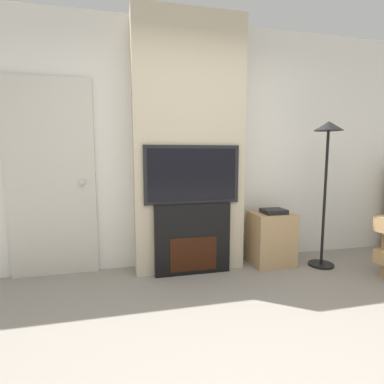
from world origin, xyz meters
The scene contains 7 objects.
wall_back centered at (0.00, 2.03, 1.35)m, with size 6.00×0.06×2.70m.
chimney_breast centered at (0.00, 1.84, 1.35)m, with size 1.18×0.31×2.70m.
fireplace centered at (0.00, 1.68, 0.37)m, with size 0.81×0.15×0.75m.
television centered at (0.00, 1.68, 1.06)m, with size 1.00×0.07×0.61m.
floor_lamp centered at (1.49, 1.54, 1.25)m, with size 0.31×0.31×1.62m.
media_stand centered at (0.95, 1.72, 0.31)m, with size 0.46×0.40×0.65m.
entry_door centered at (-1.41, 1.97, 1.01)m, with size 0.86×0.09×2.03m.
Camera 1 is at (-0.72, -1.33, 1.27)m, focal length 28.00 mm.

